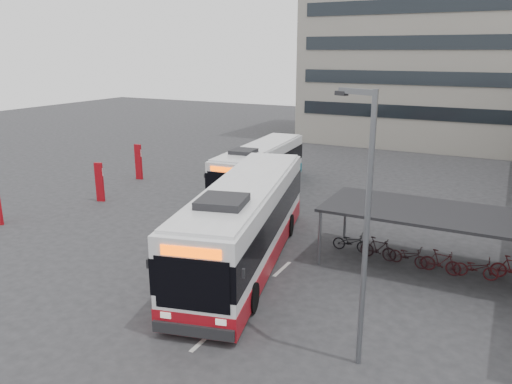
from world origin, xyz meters
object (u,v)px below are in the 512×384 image
at_px(bus_main, 245,223).
at_px(pedestrian, 221,225).
at_px(lamp_post, 364,216).
at_px(bus_teal, 260,168).

xyz_separation_m(bus_main, pedestrian, (-2.08, 1.40, -0.89)).
relative_size(pedestrian, lamp_post, 0.23).
bearing_deg(pedestrian, lamp_post, -96.14).
bearing_deg(lamp_post, bus_teal, 149.97).
relative_size(bus_main, bus_teal, 1.21).
xyz_separation_m(bus_main, lamp_post, (6.39, -4.91, 2.76)).
xyz_separation_m(bus_teal, pedestrian, (2.62, -9.32, -0.59)).
distance_m(pedestrian, lamp_post, 11.18).
height_order(bus_main, bus_teal, bus_main).
bearing_deg(bus_main, pedestrian, 132.21).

